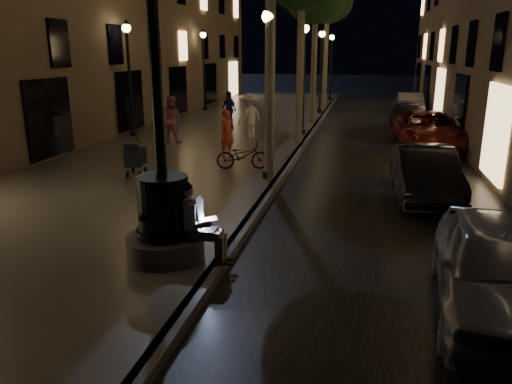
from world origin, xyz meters
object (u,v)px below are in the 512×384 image
(lamp_left_b, at_px, (129,64))
(pedestrian_red, at_px, (227,134))
(tree_far, at_px, (328,4))
(lamp_curb_a, at_px, (268,71))
(fountain_lamppost, at_px, (163,203))
(car_second, at_px, (425,173))
(car_front, at_px, (497,268))
(car_rear, at_px, (410,117))
(stroller, at_px, (135,157))
(lamp_curb_d, at_px, (331,58))
(car_fifth, at_px, (410,104))
(lamp_curb_c, at_px, (321,60))
(pedestrian_white, at_px, (250,116))
(car_third, at_px, (428,130))
(pedestrian_pink, at_px, (171,119))
(pedestrian_dark, at_px, (157,109))
(pedestrian_blue, at_px, (229,109))
(seated_man_laptop, at_px, (197,220))
(lamp_curb_b, at_px, (304,63))
(bicycle, at_px, (243,156))
(lamp_left_c, at_px, (204,59))

(lamp_left_b, height_order, pedestrian_red, lamp_left_b)
(tree_far, height_order, lamp_curb_a, tree_far)
(fountain_lamppost, bearing_deg, car_second, 47.93)
(car_front, xyz_separation_m, car_rear, (0.14, 18.35, -0.09))
(car_front, bearing_deg, stroller, 150.38)
(tree_far, bearing_deg, car_second, -77.12)
(lamp_curb_d, distance_m, car_rear, 13.34)
(car_front, bearing_deg, car_rear, 94.67)
(fountain_lamppost, distance_m, lamp_curb_a, 6.37)
(lamp_curb_a, distance_m, car_fifth, 18.30)
(lamp_curb_c, relative_size, pedestrian_white, 2.56)
(lamp_curb_a, distance_m, car_rear, 13.07)
(lamp_curb_a, xyz_separation_m, car_second, (4.30, -0.46, -2.55))
(pedestrian_white, bearing_deg, car_third, 127.03)
(pedestrian_pink, xyz_separation_m, pedestrian_dark, (-1.79, 2.78, 0.05))
(lamp_curb_d, relative_size, pedestrian_blue, 2.80)
(seated_man_laptop, distance_m, lamp_curb_a, 6.42)
(lamp_curb_b, height_order, stroller, lamp_curb_b)
(car_front, distance_m, car_second, 6.05)
(car_fifth, bearing_deg, bicycle, -110.58)
(car_fifth, bearing_deg, lamp_curb_c, -165.42)
(car_front, bearing_deg, lamp_curb_c, 106.93)
(seated_man_laptop, bearing_deg, pedestrian_pink, 113.80)
(lamp_curb_c, distance_m, bicycle, 15.30)
(lamp_curb_b, height_order, car_rear, lamp_curb_b)
(pedestrian_white, distance_m, bicycle, 5.60)
(stroller, height_order, pedestrian_blue, pedestrian_blue)
(stroller, xyz_separation_m, pedestrian_white, (1.82, 7.01, 0.38))
(lamp_curb_b, height_order, pedestrian_pink, lamp_curb_b)
(car_rear, relative_size, bicycle, 2.64)
(pedestrian_red, distance_m, pedestrian_dark, 7.01)
(lamp_curb_d, height_order, lamp_left_b, same)
(car_third, xyz_separation_m, pedestrian_blue, (-8.86, 2.46, 0.33))
(pedestrian_white, bearing_deg, lamp_curb_b, 161.20)
(fountain_lamppost, height_order, pedestrian_pink, fountain_lamppost)
(lamp_left_b, distance_m, pedestrian_blue, 5.22)
(car_front, height_order, bicycle, car_front)
(car_rear, height_order, pedestrian_white, pedestrian_white)
(tree_far, relative_size, lamp_left_c, 1.56)
(lamp_curb_b, relative_size, pedestrian_white, 2.56)
(lamp_curb_a, xyz_separation_m, pedestrian_pink, (-4.91, 4.94, -2.11))
(lamp_curb_a, bearing_deg, car_second, -6.10)
(bicycle, bearing_deg, lamp_left_b, 35.41)
(fountain_lamppost, xyz_separation_m, lamp_curb_c, (0.70, 22.00, 2.02))
(lamp_curb_b, bearing_deg, lamp_curb_a, -90.00)
(lamp_left_b, relative_size, car_fifth, 1.19)
(car_second, xyz_separation_m, car_fifth, (0.94, 17.80, -0.02))
(stroller, distance_m, pedestrian_dark, 8.78)
(tree_far, distance_m, pedestrian_dark, 13.39)
(lamp_left_b, height_order, car_rear, lamp_left_b)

